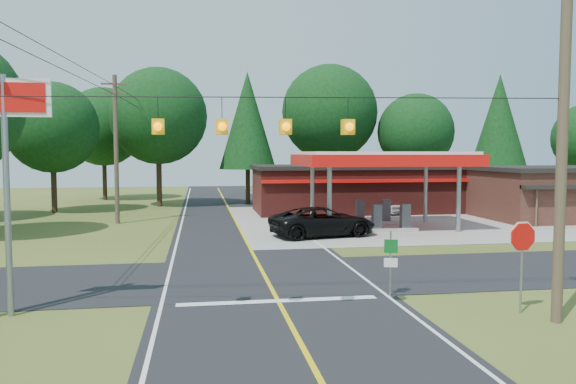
{
  "coord_description": "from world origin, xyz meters",
  "views": [
    {
      "loc": [
        -2.47,
        -21.23,
        4.8
      ],
      "look_at": [
        2.0,
        7.0,
        2.8
      ],
      "focal_mm": 35.0,
      "sensor_mm": 36.0,
      "label": 1
    }
  ],
  "objects": [
    {
      "name": "ground",
      "position": [
        0.0,
        0.0,
        0.0
      ],
      "size": [
        120.0,
        120.0,
        0.0
      ],
      "primitive_type": "plane",
      "color": "#3E511C",
      "rests_on": "ground"
    },
    {
      "name": "utility_pole_north",
      "position": [
        -6.5,
        35.0,
        4.75
      ],
      "size": [
        0.3,
        0.3,
        9.5
      ],
      "color": "#473828",
      "rests_on": "ground"
    },
    {
      "name": "route_sign_post",
      "position": [
        3.8,
        -3.52,
        1.32
      ],
      "size": [
        0.45,
        0.14,
        2.21
      ],
      "color": "gray",
      "rests_on": "ground"
    },
    {
      "name": "gas_canopy",
      "position": [
        9.0,
        13.0,
        4.27
      ],
      "size": [
        10.6,
        7.4,
        4.88
      ],
      "color": "gray",
      "rests_on": "ground"
    },
    {
      "name": "sedan_car",
      "position": [
        12.0,
        21.0,
        0.7
      ],
      "size": [
        5.1,
        5.1,
        1.41
      ],
      "primitive_type": "imported",
      "rotation": [
        0.0,
        0.0,
        0.27
      ],
      "color": "silver",
      "rests_on": "ground"
    },
    {
      "name": "suv_car",
      "position": [
        4.5,
        10.0,
        0.85
      ],
      "size": [
        7.21,
        7.21,
        1.69
      ],
      "primitive_type": "imported",
      "rotation": [
        0.0,
        0.0,
        1.78
      ],
      "color": "black",
      "rests_on": "ground"
    },
    {
      "name": "utility_pole_far_left",
      "position": [
        -8.0,
        18.0,
        5.2
      ],
      "size": [
        1.8,
        0.3,
        10.0
      ],
      "color": "#473828",
      "rests_on": "ground"
    },
    {
      "name": "treeline_backdrop",
      "position": [
        0.82,
        24.01,
        7.49
      ],
      "size": [
        70.27,
        51.59,
        13.3
      ],
      "color": "#332316",
      "rests_on": "ground"
    },
    {
      "name": "convenience_store",
      "position": [
        10.0,
        22.98,
        1.92
      ],
      "size": [
        16.4,
        7.55,
        3.8
      ],
      "color": "#5C1E1A",
      "rests_on": "ground"
    },
    {
      "name": "lane_center_yellow",
      "position": [
        0.0,
        0.0,
        0.03
      ],
      "size": [
        0.15,
        110.0,
        0.0
      ],
      "primitive_type": "cube",
      "color": "yellow",
      "rests_on": "main_highway"
    },
    {
      "name": "octagonal_stop_sign",
      "position": [
        7.0,
        -6.01,
        2.1
      ],
      "size": [
        0.95,
        0.17,
        2.79
      ],
      "color": "gray",
      "rests_on": "ground"
    },
    {
      "name": "utility_pole_near_right",
      "position": [
        7.5,
        -7.0,
        5.96
      ],
      "size": [
        1.8,
        0.3,
        11.5
      ],
      "color": "#473828",
      "rests_on": "ground"
    },
    {
      "name": "big_stop_sign",
      "position": [
        -8.0,
        -3.94,
        5.26
      ],
      "size": [
        2.62,
        0.18,
        7.04
      ],
      "color": "gray",
      "rests_on": "ground"
    },
    {
      "name": "cross_road",
      "position": [
        0.0,
        0.0,
        0.01
      ],
      "size": [
        70.0,
        7.0,
        0.02
      ],
      "primitive_type": "cube",
      "color": "black",
      "rests_on": "ground"
    },
    {
      "name": "main_highway",
      "position": [
        0.0,
        0.0,
        0.01
      ],
      "size": [
        8.0,
        120.0,
        0.02
      ],
      "primitive_type": "cube",
      "color": "black",
      "rests_on": "ground"
    },
    {
      "name": "overhead_beacons",
      "position": [
        -1.0,
        -6.0,
        6.21
      ],
      "size": [
        17.04,
        2.04,
        1.03
      ],
      "color": "black",
      "rests_on": "ground"
    }
  ]
}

